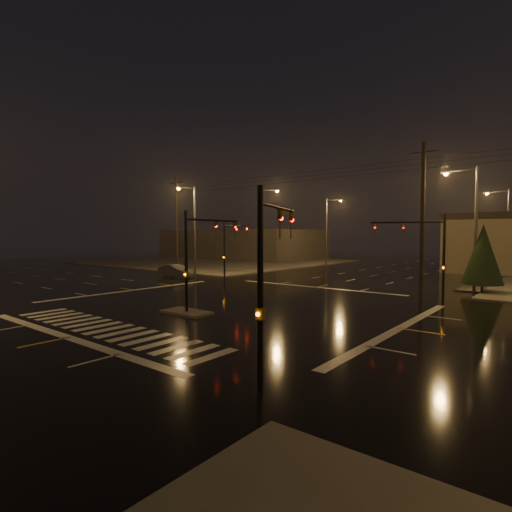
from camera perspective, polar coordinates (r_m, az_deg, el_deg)
name	(u,v)px	position (r m, az deg, el deg)	size (l,w,h in m)	color
ground	(232,304)	(26.67, -3.39, -6.89)	(140.00, 140.00, 0.00)	black
sidewalk_nw	(219,261)	(68.82, -5.32, -0.78)	(36.00, 36.00, 0.12)	#4A4842
median_island	(187,312)	(23.88, -9.87, -7.92)	(3.00, 1.60, 0.15)	#4A4842
crosswalk	(109,329)	(20.98, -20.27, -9.78)	(15.00, 2.60, 0.01)	beige
stop_bar_near	(68,337)	(20.05, -25.25, -10.48)	(16.00, 0.50, 0.01)	beige
stop_bar_far	(316,287)	(35.53, 8.57, -4.43)	(16.00, 0.50, 0.01)	beige
commercial_block	(242,244)	(80.95, -2.01, 1.74)	(30.00, 18.00, 5.60)	#3C3835
signal_mast_median	(198,249)	(24.09, -8.29, 1.00)	(0.25, 4.59, 6.00)	black
signal_mast_ne	(428,246)	(30.77, 23.32, 1.29)	(4.84, 1.86, 6.00)	black
signal_mast_nw	(229,243)	(40.17, -3.85, 1.87)	(4.84, 1.86, 6.00)	black
signal_mast_se	(268,263)	(12.27, 1.76, -1.07)	(1.55, 3.87, 6.00)	black
streetlight_1	(263,225)	(47.30, 1.07, 4.48)	(2.77, 0.32, 10.00)	#38383A
streetlight_2	(328,227)	(60.79, 10.29, 4.10)	(2.77, 0.32, 10.00)	#38383A
streetlight_3	(471,220)	(36.14, 28.42, 4.58)	(2.77, 0.32, 10.00)	#38383A
streetlight_4	(505,225)	(55.93, 32.02, 3.80)	(2.77, 0.32, 10.00)	#38383A
streetlight_5	(193,224)	(45.52, -9.04, 4.50)	(0.32, 2.77, 10.00)	#38383A
utility_pole_0	(177,223)	(51.88, -11.24, 4.66)	(2.20, 0.32, 12.00)	black
utility_pole_1	(422,216)	(34.92, 22.68, 5.31)	(2.20, 0.32, 12.00)	black
conifer_0	(483,254)	(36.22, 29.66, 0.24)	(3.06, 3.06, 5.47)	black
car_crossing	(176,271)	(44.12, -11.42, -2.10)	(1.49, 4.26, 1.40)	#4E5155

